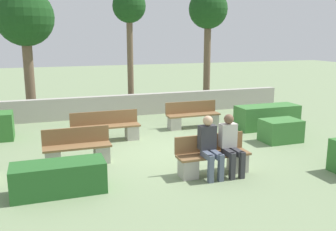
% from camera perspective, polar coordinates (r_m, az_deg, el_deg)
% --- Properties ---
extents(ground_plane, '(60.00, 60.00, 0.00)m').
position_cam_1_polar(ground_plane, '(10.18, 0.32, -5.57)').
color(ground_plane, gray).
extents(perimeter_wall, '(13.28, 0.30, 0.82)m').
position_cam_1_polar(perimeter_wall, '(14.74, -6.19, 1.58)').
color(perimeter_wall, '#ADA89E').
rests_on(perimeter_wall, ground_plane).
extents(bench_front, '(1.70, 0.49, 0.87)m').
position_cam_1_polar(bench_front, '(8.61, 6.86, -6.66)').
color(bench_front, brown).
rests_on(bench_front, ground_plane).
extents(bench_left_side, '(1.63, 0.49, 0.87)m').
position_cam_1_polar(bench_left_side, '(9.42, -13.64, -5.29)').
color(bench_left_side, brown).
rests_on(bench_left_side, ground_plane).
extents(bench_right_side, '(2.03, 0.48, 0.87)m').
position_cam_1_polar(bench_right_side, '(11.26, -9.46, -2.15)').
color(bench_right_side, brown).
rests_on(bench_right_side, ground_plane).
extents(bench_back, '(1.84, 0.49, 0.87)m').
position_cam_1_polar(bench_back, '(12.77, 3.82, -0.34)').
color(bench_back, brown).
rests_on(bench_back, ground_plane).
extents(person_seated_man, '(0.38, 0.64, 1.37)m').
position_cam_1_polar(person_seated_man, '(8.30, 6.34, -4.26)').
color(person_seated_man, '#515B70').
rests_on(person_seated_man, ground_plane).
extents(person_seated_woman, '(0.38, 0.64, 1.37)m').
position_cam_1_polar(person_seated_woman, '(8.53, 9.48, -3.92)').
color(person_seated_woman, '#333338').
rests_on(person_seated_woman, ground_plane).
extents(hedge_block_near_left, '(1.12, 0.78, 0.66)m').
position_cam_1_polar(hedge_block_near_left, '(11.57, 16.80, -2.22)').
color(hedge_block_near_left, '#3D7A38').
rests_on(hedge_block_near_left, ground_plane).
extents(hedge_block_near_right, '(2.15, 0.80, 0.78)m').
position_cam_1_polar(hedge_block_near_right, '(13.07, 14.87, -0.21)').
color(hedge_block_near_right, '#3D7A38').
rests_on(hedge_block_near_right, ground_plane).
extents(hedge_block_mid_left, '(1.82, 0.72, 0.63)m').
position_cam_1_polar(hedge_block_mid_left, '(7.85, -16.29, -9.11)').
color(hedge_block_mid_left, '#286028').
rests_on(hedge_block_mid_left, ground_plane).
extents(tree_leftmost, '(2.17, 2.17, 4.85)m').
position_cam_1_polar(tree_leftmost, '(15.44, -20.98, 13.51)').
color(tree_leftmost, brown).
rests_on(tree_leftmost, ground_plane).
extents(tree_center_left, '(1.32, 1.32, 4.88)m').
position_cam_1_polar(tree_center_left, '(15.39, -5.93, 15.49)').
color(tree_center_left, brown).
rests_on(tree_center_left, ground_plane).
extents(tree_center_right, '(1.70, 1.70, 5.06)m').
position_cam_1_polar(tree_center_right, '(17.00, 6.12, 15.32)').
color(tree_center_right, brown).
rests_on(tree_center_right, ground_plane).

